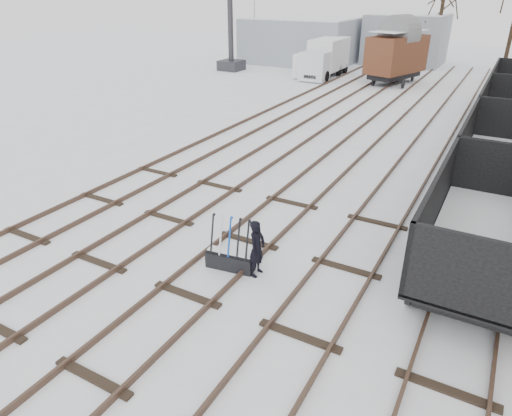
# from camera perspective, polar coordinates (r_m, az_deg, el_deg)

# --- Properties ---
(ground) EXTENTS (120.00, 120.00, 0.00)m
(ground) POSITION_cam_1_polar(r_m,az_deg,el_deg) (11.47, -8.57, -10.80)
(ground) COLOR white
(ground) RESTS_ON ground
(tracks) EXTENTS (13.90, 52.00, 0.16)m
(tracks) POSITION_cam_1_polar(r_m,az_deg,el_deg) (22.62, 12.81, 8.06)
(tracks) COLOR black
(tracks) RESTS_ON ground
(shed_left) EXTENTS (10.00, 8.00, 4.10)m
(shed_left) POSITION_cam_1_polar(r_m,az_deg,el_deg) (47.29, 5.76, 20.16)
(shed_left) COLOR gray
(shed_left) RESTS_ON ground
(shed_right) EXTENTS (7.00, 6.00, 4.50)m
(shed_right) POSITION_cam_1_polar(r_m,az_deg,el_deg) (48.34, 18.23, 19.45)
(shed_right) COLOR gray
(shed_right) RESTS_ON ground
(ground_frame) EXTENTS (1.35, 0.59, 1.49)m
(ground_frame) POSITION_cam_1_polar(r_m,az_deg,el_deg) (12.21, -3.21, -6.37)
(ground_frame) COLOR black
(ground_frame) RESTS_ON ground
(worker) EXTENTS (0.37, 0.57, 1.56)m
(worker) POSITION_cam_1_polar(r_m,az_deg,el_deg) (11.69, 0.12, -5.07)
(worker) COLOR black
(worker) RESTS_ON ground
(freight_wagon_a) EXTENTS (2.63, 6.57, 2.68)m
(freight_wagon_a) POSITION_cam_1_polar(r_m,az_deg,el_deg) (12.94, 26.36, -3.51)
(freight_wagon_a) COLOR black
(freight_wagon_a) RESTS_ON ground
(freight_wagon_b) EXTENTS (2.63, 6.57, 2.68)m
(freight_wagon_b) POSITION_cam_1_polar(r_m,az_deg,el_deg) (18.88, 28.06, 5.06)
(freight_wagon_b) COLOR black
(freight_wagon_b) RESTS_ON ground
(freight_wagon_c) EXTENTS (2.63, 6.57, 2.68)m
(freight_wagon_c) POSITION_cam_1_polar(r_m,az_deg,el_deg) (25.05, 28.94, 9.48)
(freight_wagon_c) COLOR black
(freight_wagon_c) RESTS_ON ground
(box_van_wagon) EXTENTS (4.09, 5.60, 3.84)m
(box_van_wagon) POSITION_cam_1_polar(r_m,az_deg,el_deg) (37.69, 17.19, 18.01)
(box_van_wagon) COLOR black
(box_van_wagon) RESTS_ON ground
(lorry) EXTENTS (2.16, 6.48, 2.93)m
(lorry) POSITION_cam_1_polar(r_m,az_deg,el_deg) (39.54, 8.67, 18.08)
(lorry) COLOR black
(lorry) RESTS_ON ground
(panel_van) EXTENTS (2.26, 4.52, 1.93)m
(panel_van) POSITION_cam_1_polar(r_m,az_deg,el_deg) (39.61, 7.46, 17.42)
(panel_van) COLOR silver
(panel_van) RESTS_ON ground
(crane) EXTENTS (1.92, 5.56, 9.57)m
(crane) POSITION_cam_1_polar(r_m,az_deg,el_deg) (42.46, -3.00, 20.23)
(crane) COLOR #2A292E
(crane) RESTS_ON ground
(tree_far_left) EXTENTS (0.30, 0.30, 6.14)m
(tree_far_left) POSITION_cam_1_polar(r_m,az_deg,el_deg) (45.50, 21.79, 19.65)
(tree_far_left) COLOR black
(tree_far_left) RESTS_ON ground
(tree_far_right) EXTENTS (0.30, 0.30, 7.00)m
(tree_far_right) POSITION_cam_1_polar(r_m,az_deg,el_deg) (41.86, 29.28, 18.45)
(tree_far_right) COLOR black
(tree_far_right) RESTS_ON ground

